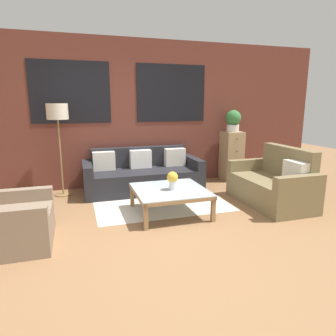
{
  "coord_description": "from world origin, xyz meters",
  "views": [
    {
      "loc": [
        -0.92,
        -3.4,
        1.61
      ],
      "look_at": [
        0.53,
        1.26,
        0.55
      ],
      "focal_mm": 32.0,
      "sensor_mm": 36.0,
      "label": 1
    }
  ],
  "objects_px": {
    "couch_dark": "(143,175)",
    "coffee_table": "(170,192)",
    "settee_vintage": "(273,185)",
    "flower_vase": "(172,179)",
    "armchair_corner": "(11,222)",
    "potted_plant": "(233,120)",
    "drawer_cabinet": "(231,156)",
    "floor_lamp": "(58,117)"
  },
  "relations": [
    {
      "from": "coffee_table",
      "to": "settee_vintage",
      "type": "bearing_deg",
      "value": -2.07
    },
    {
      "from": "floor_lamp",
      "to": "coffee_table",
      "type": "bearing_deg",
      "value": -42.97
    },
    {
      "from": "couch_dark",
      "to": "potted_plant",
      "type": "relative_size",
      "value": 4.88
    },
    {
      "from": "couch_dark",
      "to": "coffee_table",
      "type": "distance_m",
      "value": 1.34
    },
    {
      "from": "armchair_corner",
      "to": "potted_plant",
      "type": "xyz_separation_m",
      "value": [
        3.9,
        1.96,
        0.99
      ]
    },
    {
      "from": "settee_vintage",
      "to": "potted_plant",
      "type": "bearing_deg",
      "value": 85.79
    },
    {
      "from": "settee_vintage",
      "to": "couch_dark",
      "type": "bearing_deg",
      "value": 142.96
    },
    {
      "from": "settee_vintage",
      "to": "flower_vase",
      "type": "bearing_deg",
      "value": 179.45
    },
    {
      "from": "couch_dark",
      "to": "settee_vintage",
      "type": "relative_size",
      "value": 1.5
    },
    {
      "from": "potted_plant",
      "to": "drawer_cabinet",
      "type": "bearing_deg",
      "value": -90.0
    },
    {
      "from": "armchair_corner",
      "to": "drawer_cabinet",
      "type": "height_order",
      "value": "drawer_cabinet"
    },
    {
      "from": "armchair_corner",
      "to": "drawer_cabinet",
      "type": "relative_size",
      "value": 0.88
    },
    {
      "from": "potted_plant",
      "to": "settee_vintage",
      "type": "bearing_deg",
      "value": -94.21
    },
    {
      "from": "couch_dark",
      "to": "potted_plant",
      "type": "bearing_deg",
      "value": 5.92
    },
    {
      "from": "settee_vintage",
      "to": "potted_plant",
      "type": "xyz_separation_m",
      "value": [
        0.12,
        1.6,
        0.95
      ]
    },
    {
      "from": "couch_dark",
      "to": "floor_lamp",
      "type": "distance_m",
      "value": 1.81
    },
    {
      "from": "drawer_cabinet",
      "to": "flower_vase",
      "type": "distance_m",
      "value": 2.42
    },
    {
      "from": "settee_vintage",
      "to": "flower_vase",
      "type": "distance_m",
      "value": 1.73
    },
    {
      "from": "armchair_corner",
      "to": "coffee_table",
      "type": "bearing_deg",
      "value": 11.72
    },
    {
      "from": "couch_dark",
      "to": "armchair_corner",
      "type": "relative_size",
      "value": 2.38
    },
    {
      "from": "settee_vintage",
      "to": "coffee_table",
      "type": "distance_m",
      "value": 1.74
    },
    {
      "from": "armchair_corner",
      "to": "potted_plant",
      "type": "height_order",
      "value": "potted_plant"
    },
    {
      "from": "settee_vintage",
      "to": "armchair_corner",
      "type": "relative_size",
      "value": 1.59
    },
    {
      "from": "settee_vintage",
      "to": "potted_plant",
      "type": "distance_m",
      "value": 1.87
    },
    {
      "from": "couch_dark",
      "to": "drawer_cabinet",
      "type": "distance_m",
      "value": 2.0
    },
    {
      "from": "couch_dark",
      "to": "settee_vintage",
      "type": "height_order",
      "value": "settee_vintage"
    },
    {
      "from": "coffee_table",
      "to": "drawer_cabinet",
      "type": "height_order",
      "value": "drawer_cabinet"
    },
    {
      "from": "drawer_cabinet",
      "to": "potted_plant",
      "type": "relative_size",
      "value": 2.33
    },
    {
      "from": "settee_vintage",
      "to": "armchair_corner",
      "type": "height_order",
      "value": "settee_vintage"
    },
    {
      "from": "armchair_corner",
      "to": "flower_vase",
      "type": "relative_size",
      "value": 3.38
    },
    {
      "from": "couch_dark",
      "to": "drawer_cabinet",
      "type": "bearing_deg",
      "value": 5.91
    },
    {
      "from": "coffee_table",
      "to": "potted_plant",
      "type": "distance_m",
      "value": 2.59
    },
    {
      "from": "couch_dark",
      "to": "potted_plant",
      "type": "height_order",
      "value": "potted_plant"
    },
    {
      "from": "settee_vintage",
      "to": "drawer_cabinet",
      "type": "relative_size",
      "value": 1.4
    },
    {
      "from": "drawer_cabinet",
      "to": "flower_vase",
      "type": "relative_size",
      "value": 3.84
    },
    {
      "from": "flower_vase",
      "to": "armchair_corner",
      "type": "bearing_deg",
      "value": -169.65
    },
    {
      "from": "potted_plant",
      "to": "coffee_table",
      "type": "bearing_deg",
      "value": -140.33
    },
    {
      "from": "coffee_table",
      "to": "floor_lamp",
      "type": "bearing_deg",
      "value": 137.03
    },
    {
      "from": "armchair_corner",
      "to": "coffee_table",
      "type": "xyz_separation_m",
      "value": [
        2.04,
        0.42,
        0.05
      ]
    },
    {
      "from": "drawer_cabinet",
      "to": "armchair_corner",
      "type": "bearing_deg",
      "value": -153.26
    },
    {
      "from": "floor_lamp",
      "to": "armchair_corner",
      "type": "bearing_deg",
      "value": -105.05
    },
    {
      "from": "settee_vintage",
      "to": "drawer_cabinet",
      "type": "bearing_deg",
      "value": 85.79
    }
  ]
}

